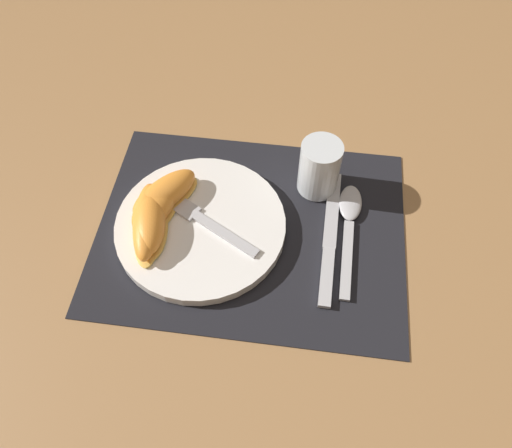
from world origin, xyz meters
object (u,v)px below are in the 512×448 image
object	(u,v)px
citrus_wedge_1	(156,205)
citrus_wedge_3	(148,222)
plate	(201,226)
spoon	(350,217)
knife	(330,238)
citrus_wedge_0	(165,194)
citrus_wedge_2	(150,223)
juice_glass	(319,170)
fork	(200,218)

from	to	relation	value
citrus_wedge_1	citrus_wedge_3	world-z (taller)	citrus_wedge_3
plate	spoon	bearing A→B (deg)	12.09
plate	knife	size ratio (longest dim) A/B	1.07
citrus_wedge_0	citrus_wedge_2	world-z (taller)	citrus_wedge_2
plate	citrus_wedge_2	bearing A→B (deg)	-163.04
plate	juice_glass	size ratio (longest dim) A/B	2.80
citrus_wedge_2	citrus_wedge_3	distance (m)	0.01
citrus_wedge_0	citrus_wedge_1	world-z (taller)	citrus_wedge_0
knife	spoon	xyz separation A→B (m)	(0.03, 0.04, 0.00)
citrus_wedge_2	citrus_wedge_1	bearing A→B (deg)	91.34
plate	juice_glass	xyz separation A→B (m)	(0.16, 0.10, 0.03)
juice_glass	knife	world-z (taller)	juice_glass
fork	citrus_wedge_1	bearing A→B (deg)	175.04
citrus_wedge_0	fork	bearing A→B (deg)	-25.32
spoon	fork	xyz separation A→B (m)	(-0.22, -0.04, 0.01)
citrus_wedge_0	citrus_wedge_1	distance (m)	0.02
fork	plate	bearing A→B (deg)	-72.51
spoon	citrus_wedge_3	bearing A→B (deg)	-167.37
plate	citrus_wedge_1	distance (m)	0.07
plate	citrus_wedge_0	world-z (taller)	citrus_wedge_0
fork	citrus_wedge_1	world-z (taller)	citrus_wedge_1
juice_glass	fork	bearing A→B (deg)	-149.98
knife	citrus_wedge_3	xyz separation A→B (m)	(-0.26, -0.02, 0.03)
plate	citrus_wedge_3	size ratio (longest dim) A/B	1.75
citrus_wedge_2	citrus_wedge_3	size ratio (longest dim) A/B	0.83
citrus_wedge_2	fork	bearing A→B (deg)	22.90
citrus_wedge_0	plate	bearing A→B (deg)	-29.83
knife	citrus_wedge_0	xyz separation A→B (m)	(-0.24, 0.03, 0.03)
citrus_wedge_0	citrus_wedge_2	distance (m)	0.05
plate	citrus_wedge_0	xyz separation A→B (m)	(-0.06, 0.03, 0.02)
spoon	citrus_wedge_0	size ratio (longest dim) A/B	1.59
spoon	citrus_wedge_1	bearing A→B (deg)	-173.19
knife	citrus_wedge_2	world-z (taller)	citrus_wedge_2
spoon	citrus_wedge_2	xyz separation A→B (m)	(-0.28, -0.07, 0.03)
juice_glass	knife	xyz separation A→B (m)	(0.02, -0.10, -0.04)
fork	citrus_wedge_2	size ratio (longest dim) A/B	1.42
spoon	citrus_wedge_1	xyz separation A→B (m)	(-0.28, -0.03, 0.03)
juice_glass	fork	distance (m)	0.19
citrus_wedge_2	citrus_wedge_3	bearing A→B (deg)	154.46
plate	citrus_wedge_2	distance (m)	0.07
citrus_wedge_2	juice_glass	bearing A→B (deg)	28.13
fork	citrus_wedge_3	size ratio (longest dim) A/B	1.17
citrus_wedge_3	spoon	bearing A→B (deg)	12.63
fork	citrus_wedge_3	bearing A→B (deg)	-160.08
plate	juice_glass	distance (m)	0.19
citrus_wedge_0	citrus_wedge_2	bearing A→B (deg)	-98.57
citrus_wedge_0	citrus_wedge_2	xyz separation A→B (m)	(-0.01, -0.05, 0.00)
fork	citrus_wedge_3	xyz separation A→B (m)	(-0.07, -0.02, 0.01)
citrus_wedge_0	knife	bearing A→B (deg)	-6.33
plate	spoon	size ratio (longest dim) A/B	1.27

